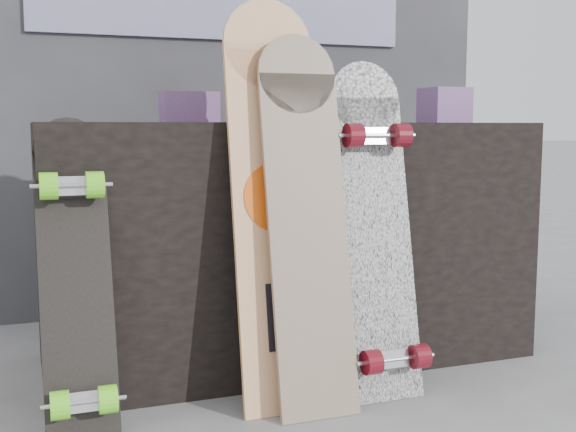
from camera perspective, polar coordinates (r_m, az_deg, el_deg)
name	(u,v)px	position (r m, az deg, el deg)	size (l,w,h in m)	color
ground	(348,408)	(2.11, 4.73, -14.89)	(60.00, 60.00, 0.00)	slate
vendor_table	(286,241)	(2.45, -0.12, -2.03)	(1.60, 0.60, 0.80)	black
booth	(220,54)	(3.24, -5.43, 12.63)	(2.40, 0.22, 2.20)	#36363B
merch_box_purple	(189,107)	(2.41, -7.82, 8.50)	(0.18, 0.12, 0.10)	#5B3872
merch_box_small	(444,105)	(2.58, 12.25, 8.54)	(0.14, 0.14, 0.12)	#5B3872
merch_box_flat	(264,114)	(2.45, -1.92, 8.07)	(0.22, 0.10, 0.06)	#D1B78C
longboard_geisha	(276,192)	(2.02, -0.94, 1.95)	(0.26, 0.22, 1.15)	#D0B48C
longboard_celtic	(306,210)	(2.00, 1.46, 0.44)	(0.23, 0.23, 1.05)	beige
longboard_cascadia	(377,224)	(2.13, 7.05, -0.63)	(0.22, 0.28, 0.98)	white
skateboard_dark	(76,273)	(1.93, -16.42, -4.37)	(0.18, 0.31, 0.81)	black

